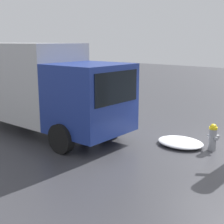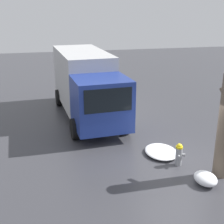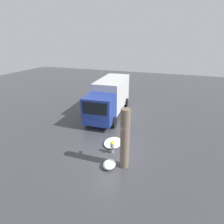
{
  "view_description": "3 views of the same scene",
  "coord_description": "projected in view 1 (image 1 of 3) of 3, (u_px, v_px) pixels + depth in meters",
  "views": [
    {
      "loc": [
        -3.99,
        8.75,
        3.26
      ],
      "look_at": [
        3.25,
        1.04,
        0.87
      ],
      "focal_mm": 50.0,
      "sensor_mm": 36.0,
      "label": 1
    },
    {
      "loc": [
        -9.16,
        4.58,
        5.43
      ],
      "look_at": [
        2.64,
        1.82,
        1.27
      ],
      "focal_mm": 50.0,
      "sensor_mm": 36.0,
      "label": 2
    },
    {
      "loc": [
        -8.75,
        -3.11,
        6.65
      ],
      "look_at": [
        3.4,
        1.22,
        1.3
      ],
      "focal_mm": 28.0,
      "sensor_mm": 36.0,
      "label": 3
    }
  ],
  "objects": [
    {
      "name": "delivery_truck",
      "position": [
        34.0,
        84.0,
        11.53
      ],
      "size": [
        7.67,
        2.96,
        3.21
      ],
      "rotation": [
        0.0,
        0.0,
        1.64
      ],
      "color": "navy",
      "rests_on": "ground_plane"
    },
    {
      "name": "fire_hydrant",
      "position": [
        213.0,
        137.0,
        9.51
      ],
      "size": [
        0.43,
        0.36,
        0.83
      ],
      "rotation": [
        0.0,
        0.0,
        4.27
      ],
      "color": "gray",
      "rests_on": "ground_plane"
    },
    {
      "name": "pedestrian",
      "position": [
        84.0,
        111.0,
        10.34
      ],
      "size": [
        0.4,
        0.4,
        1.85
      ],
      "rotation": [
        0.0,
        0.0,
        6.12
      ],
      "color": "#23232D",
      "rests_on": "ground_plane"
    },
    {
      "name": "ground_plane",
      "position": [
        212.0,
        150.0,
        9.6
      ],
      "size": [
        60.0,
        60.0,
        0.0
      ],
      "primitive_type": "plane",
      "color": "#38383D"
    },
    {
      "name": "snow_pile_by_hydrant",
      "position": [
        180.0,
        142.0,
        10.01
      ],
      "size": [
        1.51,
        1.21,
        0.2
      ],
      "color": "white",
      "rests_on": "ground_plane"
    }
  ]
}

